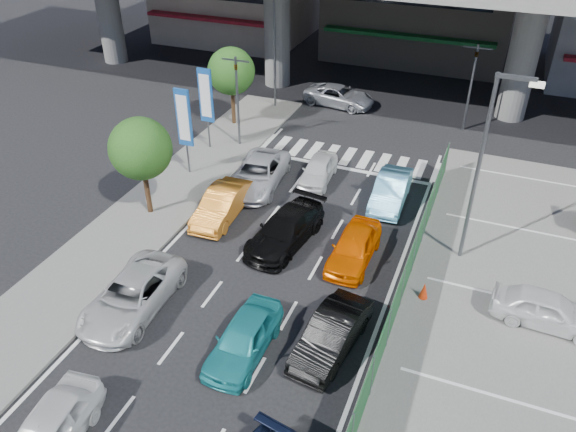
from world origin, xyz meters
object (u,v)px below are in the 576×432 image
at_px(street_lamp_left, 277,35).
at_px(traffic_cone, 424,290).
at_px(tree_far, 231,71).
at_px(hatch_black_mid_right, 332,334).
at_px(street_lamp_right, 486,157).
at_px(taxi_orange_left, 222,205).
at_px(sedan_white_front_mid, 318,170).
at_px(kei_truck_front_right, 391,190).
at_px(taxi_orange_right, 354,247).
at_px(signboard_near, 184,120).
at_px(wagon_silver_front_left, 258,174).
at_px(traffic_light_left, 237,80).
at_px(parked_sedan_white, 547,309).
at_px(signboard_far, 206,98).
at_px(crossing_wagon_silver, 339,96).
at_px(taxi_teal_mid, 244,338).
at_px(sedan_white_mid_left, 132,295).
at_px(traffic_light_right, 474,66).
at_px(tree_near, 141,149).
at_px(sedan_black_mid, 285,230).

xyz_separation_m(street_lamp_left, traffic_cone, (12.36, -15.21, -4.37)).
relative_size(tree_far, hatch_black_mid_right, 1.18).
relative_size(street_lamp_right, taxi_orange_left, 1.91).
distance_m(street_lamp_left, taxi_orange_left, 13.92).
xyz_separation_m(sedan_white_front_mid, kei_truck_front_right, (3.95, -0.76, 0.08)).
bearing_deg(taxi_orange_right, street_lamp_right, 24.66).
distance_m(kei_truck_front_right, traffic_cone, 6.90).
bearing_deg(signboard_near, wagon_silver_front_left, 3.45).
height_order(traffic_light_left, parked_sedan_white, traffic_light_left).
distance_m(street_lamp_right, signboard_far, 15.69).
relative_size(signboard_far, tree_far, 0.98).
distance_m(taxi_orange_right, traffic_cone, 3.43).
bearing_deg(taxi_orange_left, signboard_near, 136.61).
distance_m(kei_truck_front_right, parked_sedan_white, 9.33).
distance_m(tree_far, parked_sedan_white, 21.63).
bearing_deg(street_lamp_right, traffic_light_left, 155.84).
height_order(traffic_light_left, crossing_wagon_silver, traffic_light_left).
relative_size(signboard_far, hatch_black_mid_right, 1.15).
bearing_deg(taxi_teal_mid, sedan_white_front_mid, 97.63).
height_order(signboard_far, sedan_white_mid_left, signboard_far).
distance_m(signboard_near, sedan_white_mid_left, 10.59).
height_order(street_lamp_left, traffic_cone, street_lamp_left).
distance_m(wagon_silver_front_left, kei_truck_front_right, 6.65).
relative_size(traffic_light_right, parked_sedan_white, 1.35).
bearing_deg(parked_sedan_white, taxi_orange_left, 85.00).
distance_m(tree_far, taxi_teal_mid, 19.02).
xyz_separation_m(taxi_teal_mid, traffic_cone, (5.19, 5.01, -0.27)).
distance_m(street_lamp_left, wagon_silver_front_left, 11.01).
height_order(sedan_white_mid_left, parked_sedan_white, parked_sedan_white).
bearing_deg(taxi_teal_mid, signboard_near, 128.63).
height_order(signboard_near, kei_truck_front_right, signboard_near).
relative_size(wagon_silver_front_left, traffic_cone, 7.23).
height_order(street_lamp_left, crossing_wagon_silver, street_lamp_left).
relative_size(hatch_black_mid_right, traffic_cone, 5.93).
bearing_deg(taxi_teal_mid, tree_near, 141.98).
bearing_deg(street_lamp_left, parked_sedan_white, -41.93).
xyz_separation_m(sedan_black_mid, parked_sedan_white, (10.56, -1.15, 0.03)).
bearing_deg(sedan_black_mid, tree_far, 134.46).
xyz_separation_m(street_lamp_left, hatch_black_mid_right, (9.88, -18.96, -4.10)).
distance_m(tree_near, crossing_wagon_silver, 16.66).
xyz_separation_m(street_lamp_right, parked_sedan_white, (3.17, -2.97, -4.05)).
relative_size(traffic_light_left, signboard_near, 1.11).
bearing_deg(tree_far, signboard_near, -84.73).
bearing_deg(sedan_white_mid_left, crossing_wagon_silver, 84.58).
distance_m(sedan_black_mid, taxi_orange_right, 3.09).
bearing_deg(street_lamp_left, traffic_cone, -50.90).
distance_m(signboard_near, traffic_cone, 14.47).
height_order(street_lamp_left, sedan_white_mid_left, street_lamp_left).
bearing_deg(sedan_white_front_mid, traffic_light_right, 52.23).
xyz_separation_m(taxi_teal_mid, sedan_white_front_mid, (-1.53, 12.09, -0.06)).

